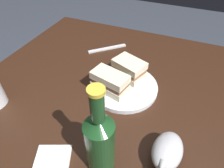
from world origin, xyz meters
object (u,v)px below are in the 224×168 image
at_px(sandwich_half_left, 129,69).
at_px(cider_bottle, 100,141).
at_px(plate, 124,87).
at_px(sandwich_half_right, 110,82).
at_px(fork, 107,49).
at_px(napkin, 51,165).
at_px(gravy_boat, 167,151).

height_order(sandwich_half_left, cider_bottle, cider_bottle).
bearing_deg(cider_bottle, plate, -171.42).
bearing_deg(cider_bottle, sandwich_half_right, -161.98).
bearing_deg(sandwich_half_left, plate, 0.51).
xyz_separation_m(plate, fork, (-0.22, -0.16, -0.00)).
xyz_separation_m(sandwich_half_left, fork, (-0.17, -0.16, -0.05)).
bearing_deg(napkin, sandwich_half_right, 173.33).
bearing_deg(sandwich_half_left, sandwich_half_right, -21.44).
relative_size(napkin, fork, 0.61).
height_order(sandwich_half_right, gravy_boat, sandwich_half_right).
height_order(sandwich_half_right, cider_bottle, cider_bottle).
xyz_separation_m(plate, cider_bottle, (0.28, 0.04, 0.09)).
distance_m(plate, sandwich_half_right, 0.07).
relative_size(plate, sandwich_half_left, 1.85).
bearing_deg(napkin, cider_bottle, 116.56).
distance_m(sandwich_half_left, fork, 0.24).
distance_m(sandwich_half_right, gravy_boat, 0.29).
relative_size(sandwich_half_right, fork, 0.75).
distance_m(gravy_boat, napkin, 0.29).
distance_m(sandwich_half_left, gravy_boat, 0.33).
distance_m(plate, sandwich_half_left, 0.07).
xyz_separation_m(sandwich_half_left, napkin, (0.39, -0.07, -0.05)).
relative_size(gravy_boat, fork, 0.72).
bearing_deg(fork, sandwich_half_left, 91.49).
relative_size(gravy_boat, cider_bottle, 0.49).
height_order(sandwich_half_right, napkin, sandwich_half_right).
bearing_deg(gravy_boat, fork, -140.83).
distance_m(sandwich_half_left, napkin, 0.40).
xyz_separation_m(cider_bottle, fork, (-0.50, -0.20, -0.10)).
height_order(cider_bottle, fork, cider_bottle).
bearing_deg(sandwich_half_right, cider_bottle, 18.02).
distance_m(sandwich_half_right, fork, 0.29).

